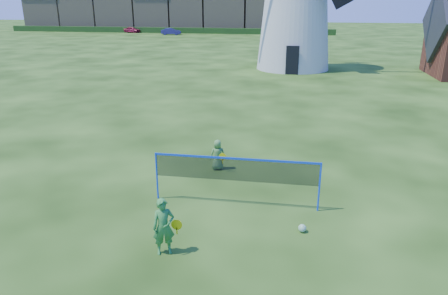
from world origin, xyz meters
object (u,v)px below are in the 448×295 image
at_px(badminton_net, 236,170).
at_px(car_left, 132,30).
at_px(player_boy, 218,155).
at_px(car_right, 171,31).
at_px(player_girl, 164,227).
at_px(play_ball, 302,228).

xyz_separation_m(badminton_net, car_left, (-29.01, 65.99, -0.59)).
height_order(badminton_net, player_boy, badminton_net).
distance_m(player_boy, car_left, 69.17).
bearing_deg(player_boy, badminton_net, 96.87).
bearing_deg(car_right, player_girl, -170.76).
bearing_deg(badminton_net, car_left, 113.73).
bearing_deg(player_girl, car_left, 88.28).
relative_size(badminton_net, player_boy, 4.42).
distance_m(player_girl, car_left, 74.24).
xyz_separation_m(player_girl, car_left, (-27.64, 68.90, -0.20)).
bearing_deg(car_right, play_ball, -167.61).
xyz_separation_m(play_ball, car_left, (-31.04, 67.31, 0.44)).
xyz_separation_m(player_boy, car_left, (-27.96, 63.27, -0.02)).
relative_size(badminton_net, play_ball, 22.95).
height_order(badminton_net, player_girl, badminton_net).
xyz_separation_m(play_ball, car_right, (-22.49, 63.93, 0.46)).
bearing_deg(car_left, car_right, -96.18).
distance_m(player_boy, car_right, 62.95).
bearing_deg(player_girl, badminton_net, 41.17).
relative_size(player_boy, car_right, 0.33).
bearing_deg(car_right, car_left, 61.46).
relative_size(player_boy, play_ball, 5.19).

